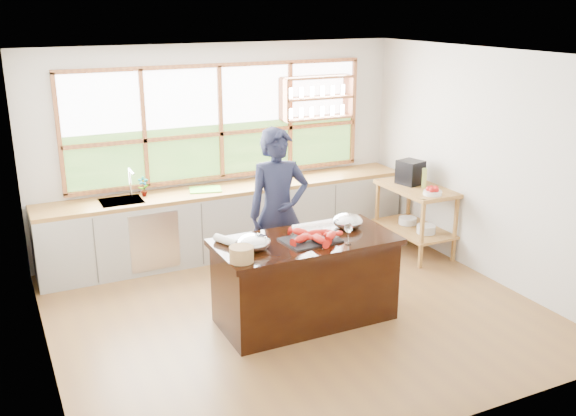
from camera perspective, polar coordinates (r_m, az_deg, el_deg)
ground_plane at (r=7.00m, az=0.76°, el=-9.18°), size 5.00×5.00×0.00m
room_shell at (r=6.87m, az=-0.92°, el=5.81°), size 5.02×4.52×2.71m
back_counter at (r=8.47m, az=-5.20°, el=-1.04°), size 4.90×0.63×0.90m
right_shelf_unit at (r=8.56m, az=11.30°, el=-0.05°), size 0.62×1.10×0.90m
island at (r=6.65m, az=1.55°, el=-6.39°), size 1.85×0.90×0.90m
cook at (r=7.13m, az=-0.87°, el=-0.39°), size 0.76×0.56×1.90m
potted_plant at (r=8.06m, az=-12.74°, el=1.86°), size 0.14×0.11×0.25m
cutting_board at (r=8.23m, az=-7.36°, el=1.64°), size 0.46×0.39×0.01m
espresso_machine at (r=8.57m, az=10.82°, el=3.14°), size 0.34×0.35×0.31m
wine_bottle at (r=8.42m, az=12.02°, el=2.61°), size 0.07×0.07×0.26m
fruit_bowl at (r=8.15m, az=12.73°, el=1.45°), size 0.23×0.23×0.11m
slate_board at (r=6.43m, az=2.01°, el=-2.86°), size 0.58×0.44×0.02m
lobster_pile at (r=6.40m, az=2.31°, el=-2.51°), size 0.52×0.48×0.08m
mixing_bowl_left at (r=6.21m, az=-3.06°, el=-3.06°), size 0.33×0.33×0.16m
mixing_bowl_right at (r=6.82m, az=5.33°, el=-1.17°), size 0.32×0.32×0.16m
wine_glass at (r=6.32m, az=5.40°, el=-1.84°), size 0.08×0.08×0.22m
wicker_basket at (r=5.92m, az=-4.15°, el=-4.12°), size 0.23×0.23×0.15m
parchment_roll at (r=6.35m, az=-5.49°, el=-2.90°), size 0.19×0.31×0.08m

